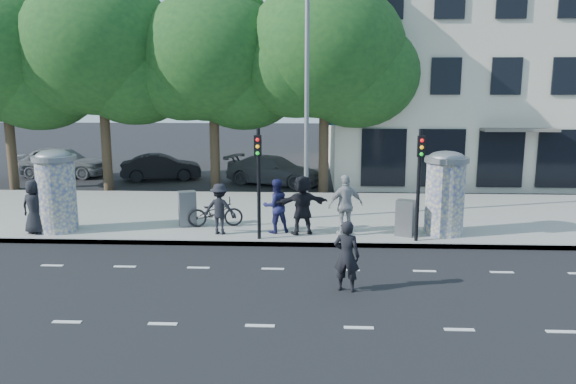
{
  "coord_description": "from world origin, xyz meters",
  "views": [
    {
      "loc": [
        1.07,
        -12.83,
        4.8
      ],
      "look_at": [
        0.3,
        3.5,
        1.69
      ],
      "focal_mm": 35.0,
      "sensor_mm": 36.0,
      "label": 1
    }
  ],
  "objects_px": {
    "bicycle": "(215,213)",
    "cabinet_right": "(405,218)",
    "ped_d": "(220,209)",
    "ped_f": "(302,205)",
    "ped_e": "(346,205)",
    "traffic_pole_near": "(258,172)",
    "ad_column_right": "(445,191)",
    "cabinet_left": "(187,209)",
    "traffic_pole_far": "(419,173)",
    "car_mid": "(161,167)",
    "car_right": "(274,170)",
    "man_road": "(347,256)",
    "ped_c": "(276,206)",
    "car_left": "(62,162)",
    "ad_column_left": "(56,189)",
    "street_lamp": "(307,86)",
    "ped_a": "(35,207)"
  },
  "relations": [
    {
      "from": "bicycle",
      "to": "car_left",
      "type": "relative_size",
      "value": 0.38
    },
    {
      "from": "ad_column_right",
      "to": "cabinet_left",
      "type": "distance_m",
      "value": 8.42
    },
    {
      "from": "street_lamp",
      "to": "man_road",
      "type": "bearing_deg",
      "value": -81.11
    },
    {
      "from": "ped_d",
      "to": "ad_column_left",
      "type": "bearing_deg",
      "value": 5.21
    },
    {
      "from": "ped_e",
      "to": "traffic_pole_near",
      "type": "bearing_deg",
      "value": -6.61
    },
    {
      "from": "car_right",
      "to": "ped_e",
      "type": "bearing_deg",
      "value": -141.52
    },
    {
      "from": "bicycle",
      "to": "ped_a",
      "type": "bearing_deg",
      "value": 90.93
    },
    {
      "from": "ad_column_right",
      "to": "bicycle",
      "type": "xyz_separation_m",
      "value": [
        -7.41,
        0.59,
        -0.91
      ]
    },
    {
      "from": "ped_c",
      "to": "cabinet_right",
      "type": "bearing_deg",
      "value": 153.3
    },
    {
      "from": "ped_c",
      "to": "man_road",
      "type": "xyz_separation_m",
      "value": [
        2.0,
        -4.74,
        -0.16
      ]
    },
    {
      "from": "cabinet_right",
      "to": "ped_a",
      "type": "bearing_deg",
      "value": -154.07
    },
    {
      "from": "traffic_pole_far",
      "to": "ped_d",
      "type": "relative_size",
      "value": 2.1
    },
    {
      "from": "ped_a",
      "to": "cabinet_right",
      "type": "height_order",
      "value": "ped_a"
    },
    {
      "from": "bicycle",
      "to": "cabinet_right",
      "type": "relative_size",
      "value": 1.61
    },
    {
      "from": "ped_e",
      "to": "bicycle",
      "type": "height_order",
      "value": "ped_e"
    },
    {
      "from": "ped_e",
      "to": "car_mid",
      "type": "height_order",
      "value": "ped_e"
    },
    {
      "from": "ped_c",
      "to": "ped_f",
      "type": "distance_m",
      "value": 0.87
    },
    {
      "from": "cabinet_right",
      "to": "ped_d",
      "type": "bearing_deg",
      "value": -155.01
    },
    {
      "from": "traffic_pole_near",
      "to": "cabinet_left",
      "type": "distance_m",
      "value": 3.34
    },
    {
      "from": "cabinet_left",
      "to": "ped_a",
      "type": "bearing_deg",
      "value": 174.34
    },
    {
      "from": "ped_c",
      "to": "ad_column_left",
      "type": "bearing_deg",
      "value": -22.64
    },
    {
      "from": "ad_column_left",
      "to": "traffic_pole_near",
      "type": "distance_m",
      "value": 6.67
    },
    {
      "from": "traffic_pole_near",
      "to": "cabinet_left",
      "type": "relative_size",
      "value": 2.88
    },
    {
      "from": "traffic_pole_near",
      "to": "ad_column_left",
      "type": "bearing_deg",
      "value": 173.89
    },
    {
      "from": "ped_f",
      "to": "man_road",
      "type": "bearing_deg",
      "value": 88.55
    },
    {
      "from": "street_lamp",
      "to": "ped_e",
      "type": "height_order",
      "value": "street_lamp"
    },
    {
      "from": "ped_d",
      "to": "bicycle",
      "type": "relative_size",
      "value": 0.88
    },
    {
      "from": "ad_column_right",
      "to": "street_lamp",
      "type": "bearing_deg",
      "value": 156.27
    },
    {
      "from": "car_right",
      "to": "bicycle",
      "type": "bearing_deg",
      "value": -166.16
    },
    {
      "from": "bicycle",
      "to": "cabinet_right",
      "type": "height_order",
      "value": "cabinet_right"
    },
    {
      "from": "cabinet_right",
      "to": "car_mid",
      "type": "height_order",
      "value": "car_mid"
    },
    {
      "from": "traffic_pole_far",
      "to": "man_road",
      "type": "height_order",
      "value": "traffic_pole_far"
    },
    {
      "from": "car_left",
      "to": "car_right",
      "type": "distance_m",
      "value": 11.55
    },
    {
      "from": "cabinet_left",
      "to": "ped_e",
      "type": "bearing_deg",
      "value": -30.59
    },
    {
      "from": "traffic_pole_near",
      "to": "car_right",
      "type": "bearing_deg",
      "value": 91.68
    },
    {
      "from": "ad_column_left",
      "to": "ped_f",
      "type": "distance_m",
      "value": 7.92
    },
    {
      "from": "street_lamp",
      "to": "cabinet_right",
      "type": "distance_m",
      "value": 5.6
    },
    {
      "from": "traffic_pole_far",
      "to": "bicycle",
      "type": "height_order",
      "value": "traffic_pole_far"
    },
    {
      "from": "ad_column_right",
      "to": "ped_e",
      "type": "xyz_separation_m",
      "value": [
        -3.13,
        -0.32,
        -0.42
      ]
    },
    {
      "from": "car_mid",
      "to": "car_left",
      "type": "bearing_deg",
      "value": 70.13
    },
    {
      "from": "car_left",
      "to": "cabinet_right",
      "type": "bearing_deg",
      "value": -122.54
    },
    {
      "from": "ad_column_right",
      "to": "ped_d",
      "type": "relative_size",
      "value": 1.64
    },
    {
      "from": "ped_d",
      "to": "ped_f",
      "type": "distance_m",
      "value": 2.62
    },
    {
      "from": "cabinet_left",
      "to": "car_right",
      "type": "xyz_separation_m",
      "value": [
        2.25,
        9.07,
        -0.04
      ]
    },
    {
      "from": "ped_d",
      "to": "bicycle",
      "type": "height_order",
      "value": "ped_d"
    },
    {
      "from": "ped_f",
      "to": "man_road",
      "type": "relative_size",
      "value": 1.1
    },
    {
      "from": "car_left",
      "to": "ad_column_right",
      "type": "bearing_deg",
      "value": -119.91
    },
    {
      "from": "traffic_pole_near",
      "to": "ped_e",
      "type": "distance_m",
      "value": 2.95
    },
    {
      "from": "man_road",
      "to": "car_left",
      "type": "xyz_separation_m",
      "value": [
        -14.18,
        16.22,
        -0.04
      ]
    },
    {
      "from": "traffic_pole_near",
      "to": "cabinet_left",
      "type": "bearing_deg",
      "value": 148.83
    }
  ]
}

